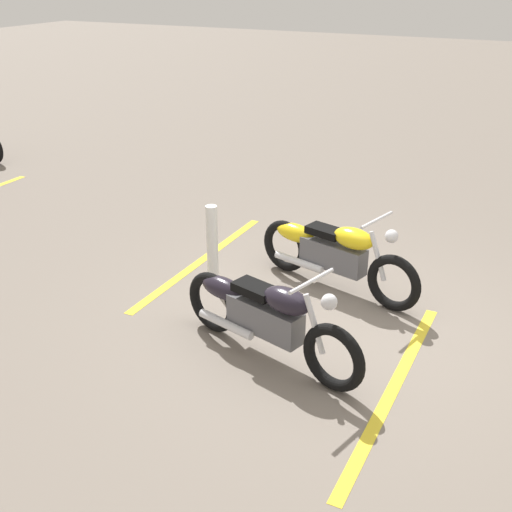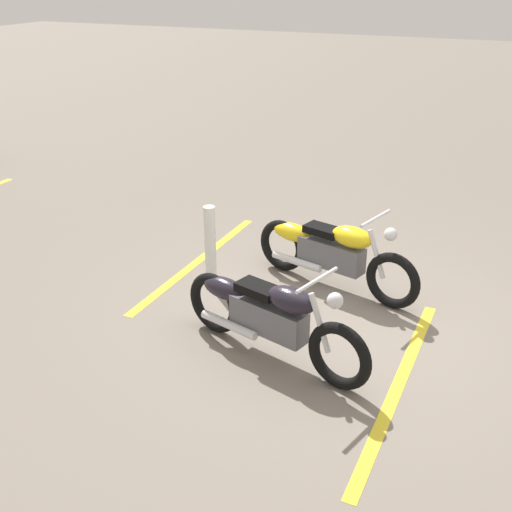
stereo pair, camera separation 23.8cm
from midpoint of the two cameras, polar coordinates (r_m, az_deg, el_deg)
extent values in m
plane|color=slate|center=(7.05, 6.40, -6.17)|extent=(60.00, 60.00, 0.00)
torus|color=black|center=(7.35, 11.16, -2.18)|extent=(0.68, 0.28, 0.67)
torus|color=black|center=(8.11, 1.51, 0.93)|extent=(0.68, 0.28, 0.67)
cube|color=#59595E|center=(7.69, 5.81, 0.13)|extent=(0.87, 0.43, 0.32)
ellipsoid|color=yellow|center=(7.44, 7.64, 1.68)|extent=(0.58, 0.41, 0.24)
ellipsoid|color=yellow|center=(7.93, 2.44, 2.13)|extent=(0.60, 0.38, 0.22)
cube|color=black|center=(7.65, 5.09, 2.29)|extent=(0.49, 0.35, 0.09)
cylinder|color=silver|center=(7.34, 9.76, 0.15)|extent=(0.27, 0.13, 0.56)
cylinder|color=silver|center=(7.20, 9.66, 3.32)|extent=(0.20, 0.61, 0.04)
sphere|color=silver|center=(7.16, 10.95, 1.90)|extent=(0.15, 0.15, 0.15)
cylinder|color=silver|center=(7.86, 2.78, -0.50)|extent=(0.70, 0.27, 0.09)
torus|color=black|center=(5.94, 6.27, -8.84)|extent=(0.67, 0.29, 0.67)
torus|color=black|center=(6.78, -4.73, -4.19)|extent=(0.67, 0.29, 0.67)
cube|color=#59595E|center=(6.31, 0.03, -5.58)|extent=(0.87, 0.44, 0.32)
ellipsoid|color=black|center=(6.01, 2.01, -3.94)|extent=(0.58, 0.41, 0.24)
ellipsoid|color=black|center=(6.57, -3.79, -2.91)|extent=(0.60, 0.38, 0.22)
cube|color=black|center=(6.25, -0.89, -2.97)|extent=(0.49, 0.35, 0.09)
cylinder|color=silver|center=(5.91, 4.53, -5.96)|extent=(0.27, 0.13, 0.56)
cylinder|color=silver|center=(5.73, 4.27, -2.15)|extent=(0.20, 0.61, 0.04)
sphere|color=silver|center=(5.69, 5.86, -3.98)|extent=(0.15, 0.15, 0.15)
cylinder|color=silver|center=(6.53, -3.48, -6.12)|extent=(0.70, 0.28, 0.09)
cylinder|color=white|center=(7.74, -4.97, 0.94)|extent=(0.14, 0.14, 0.99)
cube|color=yellow|center=(6.24, 11.49, -11.11)|extent=(0.15, 3.20, 0.01)
cube|color=yellow|center=(8.51, -6.00, -0.47)|extent=(0.15, 3.20, 0.01)
camera|label=1|loc=(0.12, 89.04, 0.44)|focal=44.98mm
camera|label=2|loc=(0.12, -90.96, -0.44)|focal=44.98mm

